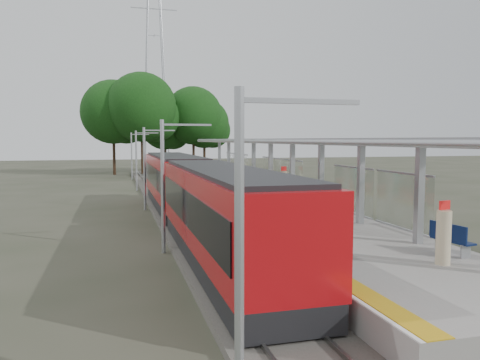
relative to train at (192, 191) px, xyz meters
name	(u,v)px	position (x,y,z in m)	size (l,w,h in m)	color
ground	(400,294)	(4.50, -10.90, -2.05)	(200.00, 200.00, 0.00)	#474438
trackbed	(171,205)	(0.00, 9.10, -1.93)	(3.00, 70.00, 0.24)	#59544C
platform	(235,198)	(4.50, 9.10, -1.55)	(6.00, 50.00, 1.00)	gray
tactile_strip	(199,191)	(1.95, 9.10, -1.04)	(0.60, 50.00, 0.02)	gold
end_fence	(184,164)	(4.50, 34.05, -0.45)	(6.00, 0.10, 1.20)	#9EA0A5
train	(192,191)	(0.00, 0.00, 0.00)	(2.74, 27.60, 3.62)	black
canopy	(274,146)	(6.11, 5.29, 2.15)	(3.27, 38.00, 3.66)	#9EA0A5
pylon	(155,58)	(3.50, 62.10, 16.95)	(8.00, 4.00, 38.00)	#9EA0A5
tree_cluster	(159,115)	(2.09, 40.68, 5.83)	(19.96, 12.95, 13.13)	#382316
catenary_masts	(146,166)	(-1.72, 8.10, 0.86)	(2.08, 48.16, 5.40)	#9EA0A5
bench_near	(450,238)	(6.50, -10.51, -0.53)	(0.64, 1.49, 0.99)	#0F1E4B
bench_mid	(308,196)	(6.41, 0.55, -0.50)	(0.53, 1.54, 1.04)	#0F1E4B
bench_far	(261,180)	(7.12, 11.20, -0.54)	(0.77, 1.48, 0.97)	#0F1E4B
info_pillar_near	(443,237)	(5.47, -11.47, -0.25)	(0.42, 0.42, 1.86)	#C9B993
info_pillar_far	(284,184)	(6.58, 4.75, -0.22)	(0.43, 0.43, 1.93)	#C9B993
litter_bin	(274,185)	(6.80, 7.34, -0.55)	(0.49, 0.49, 1.00)	#9EA0A5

